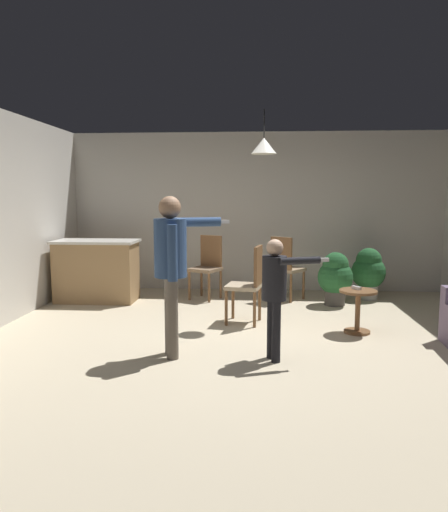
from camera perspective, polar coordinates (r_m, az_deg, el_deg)
name	(u,v)px	position (r m, az deg, el deg)	size (l,w,h in m)	color
ground	(254,344)	(5.39, 3.57, -10.43)	(7.68, 7.68, 0.00)	beige
wall_back	(256,212)	(8.34, 3.80, 5.22)	(6.40, 0.10, 2.70)	beige
kitchen_counter	(97,271)	(7.70, -14.85, -1.68)	(1.26, 0.66, 0.95)	#99754C
side_table_by_couch	(358,306)	(5.95, 15.57, -5.73)	(0.44, 0.44, 0.52)	brown
person_adult	(172,258)	(4.82, -6.20, -0.26)	(0.73, 0.61, 1.62)	#60564C
person_child	(275,286)	(4.74, 6.11, -3.52)	(0.65, 0.33, 1.21)	black
dining_chair_by_counter	(207,264)	(7.63, -1.97, -1.00)	(0.56, 0.56, 1.00)	brown
dining_chair_near_wall	(249,281)	(6.13, 2.99, -3.02)	(0.49, 0.49, 1.00)	brown
dining_chair_centre_back	(285,266)	(7.55, 7.27, -1.14)	(0.59, 0.59, 1.00)	brown
potted_plant_corner	(335,276)	(7.35, 13.05, -2.33)	(0.52, 0.52, 0.80)	#4C4742
potted_plant_by_wall	(368,271)	(7.92, 16.74, -1.72)	(0.53, 0.53, 0.81)	#B7B2AD
spare_remote_on_table	(357,288)	(5.95, 15.44, -3.66)	(0.04, 0.13, 0.04)	white
ceiling_light_pendant	(264,146)	(6.21, 4.76, 12.90)	(0.32, 0.32, 0.55)	silver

